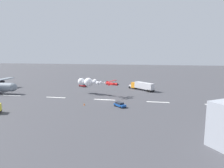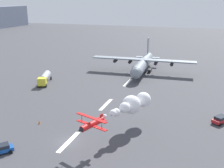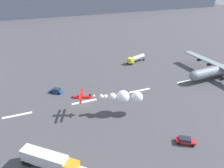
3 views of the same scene
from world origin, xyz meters
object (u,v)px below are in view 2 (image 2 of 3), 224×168
(cargo_transport_plane, at_px, (143,64))
(followme_car_yellow, at_px, (221,119))
(airport_staff_sedan, at_px, (0,149))
(stunt_biplane_red, at_px, (132,105))
(fuel_tanker_truck, at_px, (44,78))
(traffic_cone_near, at_px, (7,149))
(traffic_cone_far, at_px, (39,122))

(cargo_transport_plane, relative_size, followme_car_yellow, 7.71)
(cargo_transport_plane, distance_m, airport_staff_sedan, 60.09)
(stunt_biplane_red, relative_size, fuel_tanker_truck, 1.99)
(stunt_biplane_red, xyz_separation_m, followme_car_yellow, (8.86, -17.03, -4.23))
(cargo_transport_plane, distance_m, traffic_cone_near, 59.09)
(followme_car_yellow, height_order, traffic_cone_far, followme_car_yellow)
(traffic_cone_near, bearing_deg, stunt_biplane_red, -49.50)
(fuel_tanker_truck, relative_size, followme_car_yellow, 2.07)
(cargo_transport_plane, xyz_separation_m, airport_staff_sedan, (-59.09, 10.60, -2.39))
(followme_car_yellow, relative_size, traffic_cone_far, 6.23)
(followme_car_yellow, distance_m, airport_staff_sedan, 43.17)
(airport_staff_sedan, bearing_deg, traffic_cone_far, 1.54)
(cargo_transport_plane, height_order, fuel_tanker_truck, cargo_transport_plane)
(cargo_transport_plane, xyz_separation_m, fuel_tanker_truck, (-21.69, 25.53, -1.46))
(stunt_biplane_red, relative_size, traffic_cone_near, 25.69)
(followme_car_yellow, distance_m, traffic_cone_near, 42.18)
(cargo_transport_plane, bearing_deg, airport_staff_sedan, 169.83)
(stunt_biplane_red, height_order, traffic_cone_near, stunt_biplane_red)
(cargo_transport_plane, height_order, airport_staff_sedan, cargo_transport_plane)
(cargo_transport_plane, xyz_separation_m, stunt_biplane_red, (-43.06, -7.64, 1.84))
(fuel_tanker_truck, bearing_deg, traffic_cone_near, -157.00)
(cargo_transport_plane, height_order, traffic_cone_near, cargo_transport_plane)
(airport_staff_sedan, distance_m, traffic_cone_far, 11.98)
(airport_staff_sedan, relative_size, traffic_cone_near, 5.83)
(fuel_tanker_truck, height_order, traffic_cone_near, fuel_tanker_truck)
(cargo_transport_plane, xyz_separation_m, followme_car_yellow, (-34.20, -24.67, -2.39))
(cargo_transport_plane, bearing_deg, traffic_cone_near, 170.20)
(fuel_tanker_truck, xyz_separation_m, traffic_cone_far, (-25.44, -14.60, -1.37))
(airport_staff_sedan, bearing_deg, followme_car_yellow, -54.78)
(fuel_tanker_truck, distance_m, followme_car_yellow, 51.74)
(cargo_transport_plane, relative_size, stunt_biplane_red, 1.87)
(stunt_biplane_red, relative_size, followme_car_yellow, 4.12)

